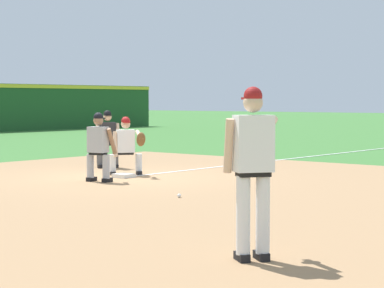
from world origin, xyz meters
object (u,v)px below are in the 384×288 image
at_px(first_base_bag, 124,176).
at_px(umpire, 108,137).
at_px(pitcher, 253,162).
at_px(baserunner, 98,144).
at_px(first_baseman, 127,143).
at_px(baseball, 179,196).

height_order(first_base_bag, umpire, umpire).
relative_size(pitcher, baserunner, 1.27).
bearing_deg(first_baseman, pitcher, -126.88).
relative_size(pitcher, umpire, 1.27).
relative_size(first_base_bag, first_baseman, 0.28).
distance_m(baseball, pitcher, 5.31).
xyz_separation_m(baseball, baserunner, (0.85, 2.97, 0.76)).
height_order(first_baseman, umpire, umpire).
bearing_deg(first_baseman, baseball, -122.38).
bearing_deg(baseball, umpire, 58.13).
distance_m(baseball, baserunner, 3.18).
height_order(first_base_bag, pitcher, pitcher).
height_order(baseball, pitcher, pitcher).
bearing_deg(umpire, baserunner, -137.08).
xyz_separation_m(first_base_bag, pitcher, (-5.17, -7.14, 1.01)).
distance_m(first_baseman, baserunner, 1.44).
bearing_deg(first_base_bag, umpire, 54.50).
relative_size(first_base_bag, baserunner, 0.26).
xyz_separation_m(first_baseman, baserunner, (-1.35, -0.50, 0.06)).
distance_m(first_base_bag, pitcher, 8.87).
bearing_deg(first_baseman, first_base_bag, -143.95).
xyz_separation_m(baseball, pitcher, (-3.38, -3.97, 1.02)).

